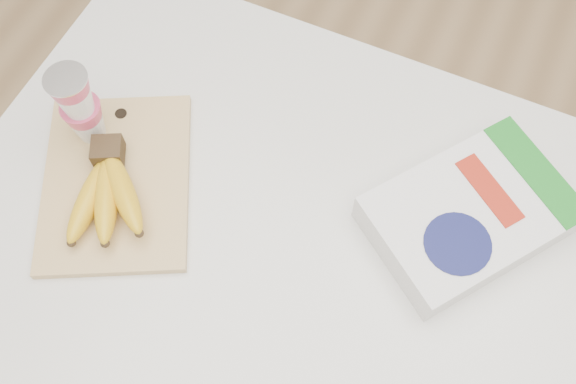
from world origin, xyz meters
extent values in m
plane|color=tan|center=(0.00, 0.00, 0.00)|extent=(4.00, 4.00, 0.00)
cube|color=silver|center=(0.00, 0.00, 0.44)|extent=(1.18, 0.78, 0.88)
cube|color=tan|center=(-0.34, -0.04, 0.89)|extent=(0.35, 0.39, 0.02)
cube|color=#382816|center=(-0.36, -0.01, 0.92)|extent=(0.06, 0.06, 0.03)
ellipsoid|color=gold|center=(-0.35, -0.09, 0.92)|extent=(0.07, 0.17, 0.05)
sphere|color=#382816|center=(-0.33, -0.17, 0.92)|extent=(0.01, 0.01, 0.01)
ellipsoid|color=gold|center=(-0.32, -0.08, 0.92)|extent=(0.11, 0.16, 0.05)
sphere|color=#382816|center=(-0.28, -0.15, 0.92)|extent=(0.01, 0.01, 0.01)
ellipsoid|color=gold|center=(-0.30, -0.07, 0.93)|extent=(0.15, 0.14, 0.05)
sphere|color=#382816|center=(-0.24, -0.12, 0.93)|extent=(0.01, 0.01, 0.01)
cylinder|color=silver|center=(-0.41, 0.01, 1.05)|extent=(0.07, 0.07, 0.00)
cube|color=white|center=(0.19, 0.12, 0.91)|extent=(0.33, 0.35, 0.06)
cube|color=#1A7821|center=(0.26, 0.22, 0.95)|extent=(0.19, 0.16, 0.00)
cylinder|color=#14184E|center=(0.19, 0.06, 0.95)|extent=(0.14, 0.14, 0.00)
cube|color=#A92413|center=(0.21, 0.16, 0.95)|extent=(0.12, 0.10, 0.00)
camera|label=1|loc=(0.11, -0.36, 1.81)|focal=40.00mm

